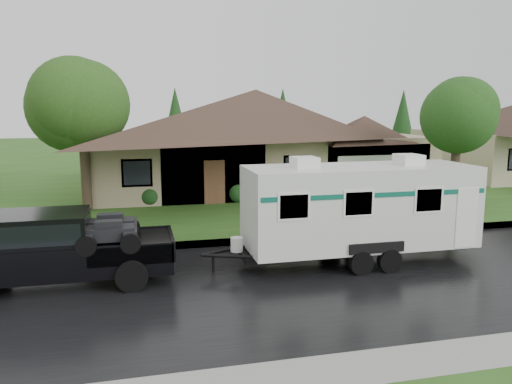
% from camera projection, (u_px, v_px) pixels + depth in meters
% --- Properties ---
extents(ground, '(140.00, 140.00, 0.00)m').
position_uv_depth(ground, '(298.00, 259.00, 15.73)').
color(ground, '#2A5219').
rests_on(ground, ground).
extents(road, '(140.00, 8.00, 0.01)m').
position_uv_depth(road, '(320.00, 280.00, 13.81)').
color(road, black).
rests_on(road, ground).
extents(curb, '(140.00, 0.50, 0.15)m').
position_uv_depth(curb, '(278.00, 239.00, 17.87)').
color(curb, gray).
rests_on(curb, ground).
extents(lawn, '(140.00, 26.00, 0.15)m').
position_uv_depth(lawn, '(220.00, 185.00, 30.09)').
color(lawn, '#2A5219').
rests_on(lawn, ground).
extents(house_main, '(19.44, 10.80, 6.90)m').
position_uv_depth(house_main, '(261.00, 127.00, 28.92)').
color(house_main, tan).
rests_on(house_main, lawn).
extents(tree_left_green, '(4.11, 4.11, 6.81)m').
position_uv_depth(tree_left_green, '(82.00, 104.00, 21.68)').
color(tree_left_green, '#382B1E').
rests_on(tree_left_green, lawn).
extents(tree_right_green, '(3.67, 3.67, 6.07)m').
position_uv_depth(tree_right_green, '(458.00, 115.00, 23.06)').
color(tree_right_green, '#382B1E').
rests_on(tree_right_green, lawn).
extents(shrub_row, '(13.60, 1.00, 1.00)m').
position_uv_depth(shrub_row, '(278.00, 190.00, 24.99)').
color(shrub_row, '#143814').
rests_on(shrub_row, lawn).
extents(pickup_truck, '(5.97, 2.27, 1.99)m').
position_uv_depth(pickup_truck, '(54.00, 246.00, 13.31)').
color(pickup_truck, black).
rests_on(pickup_truck, ground).
extents(travel_trailer, '(7.37, 2.59, 3.30)m').
position_uv_depth(travel_trailer, '(359.00, 206.00, 15.23)').
color(travel_trailer, silver).
rests_on(travel_trailer, ground).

